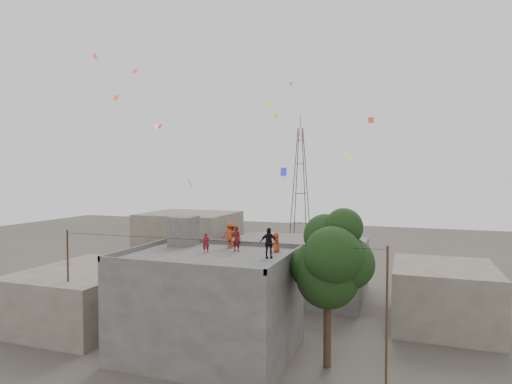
{
  "coord_description": "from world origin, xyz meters",
  "views": [
    {
      "loc": [
        11.4,
        -23.51,
        11.03
      ],
      "look_at": [
        1.99,
        3.0,
        9.86
      ],
      "focal_mm": 30.0,
      "sensor_mm": 36.0,
      "label": 1
    }
  ],
  "objects_px": {
    "person_red_adult": "(237,239)",
    "person_dark_adult": "(269,243)",
    "transmission_tower": "(300,187)",
    "stair_head_box": "(184,231)",
    "tree": "(331,261)"
  },
  "relations": [
    {
      "from": "person_red_adult",
      "to": "person_dark_adult",
      "type": "distance_m",
      "value": 2.96
    },
    {
      "from": "person_red_adult",
      "to": "person_dark_adult",
      "type": "bearing_deg",
      "value": 163.0
    },
    {
      "from": "person_dark_adult",
      "to": "transmission_tower",
      "type": "bearing_deg",
      "value": 73.88
    },
    {
      "from": "stair_head_box",
      "to": "transmission_tower",
      "type": "relative_size",
      "value": 0.1
    },
    {
      "from": "tree",
      "to": "person_dark_adult",
      "type": "bearing_deg",
      "value": -173.98
    },
    {
      "from": "transmission_tower",
      "to": "person_dark_adult",
      "type": "relative_size",
      "value": 11.15
    },
    {
      "from": "tree",
      "to": "person_red_adult",
      "type": "distance_m",
      "value": 6.34
    },
    {
      "from": "tree",
      "to": "person_dark_adult",
      "type": "xyz_separation_m",
      "value": [
        -3.6,
        -0.38,
        0.89
      ]
    },
    {
      "from": "tree",
      "to": "person_red_adult",
      "type": "height_order",
      "value": "tree"
    },
    {
      "from": "person_red_adult",
      "to": "person_dark_adult",
      "type": "relative_size",
      "value": 0.9
    },
    {
      "from": "tree",
      "to": "person_dark_adult",
      "type": "relative_size",
      "value": 5.07
    },
    {
      "from": "tree",
      "to": "transmission_tower",
      "type": "relative_size",
      "value": 0.45
    },
    {
      "from": "stair_head_box",
      "to": "person_dark_adult",
      "type": "relative_size",
      "value": 1.11
    },
    {
      "from": "transmission_tower",
      "to": "person_red_adult",
      "type": "relative_size",
      "value": 12.32
    },
    {
      "from": "person_dark_adult",
      "to": "tree",
      "type": "bearing_deg",
      "value": -21.14
    }
  ]
}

